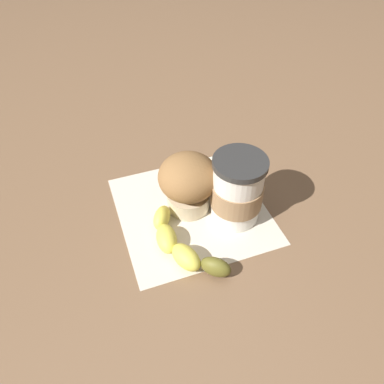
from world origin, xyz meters
The scene contains 5 objects.
ground_plane centered at (0.00, 0.00, 0.00)m, with size 3.00×3.00×0.00m, color brown.
paper_napkin centered at (0.00, 0.00, 0.00)m, with size 0.26×0.26×0.00m, color beige.
coffee_cup centered at (-0.06, 0.05, 0.06)m, with size 0.09×0.09×0.13m.
muffin centered at (0.00, -0.01, 0.06)m, with size 0.10×0.10×0.11m.
banana centered at (0.06, 0.07, 0.02)m, with size 0.09×0.19×0.03m.
Camera 1 is at (0.25, 0.38, 0.50)m, focal length 35.00 mm.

